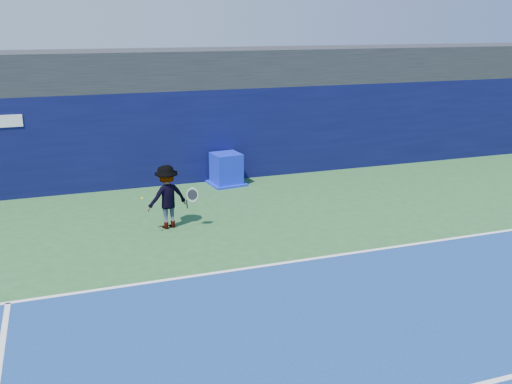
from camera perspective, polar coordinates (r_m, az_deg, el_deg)
ground at (r=9.95m, az=6.17°, el=-14.17°), size 80.00×80.00×0.00m
baseline at (r=12.41m, az=0.21°, el=-7.48°), size 24.00×0.10×0.01m
stadium_band at (r=19.60m, az=-8.29°, el=12.17°), size 36.00×3.00×1.20m
back_wall_assembly at (r=18.90m, az=-7.44°, el=5.61°), size 36.00×1.03×3.00m
equipment_cart at (r=18.47m, az=-2.99°, el=2.19°), size 1.19×1.19×1.03m
tennis_player at (r=14.63m, az=-8.88°, el=-0.48°), size 1.33×0.86×1.64m
tennis_ball at (r=13.98m, az=-11.33°, el=-0.62°), size 0.06×0.06×0.06m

